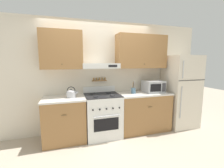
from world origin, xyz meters
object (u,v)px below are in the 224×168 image
object	(u,v)px
refrigerator	(180,91)
tea_kettle	(71,93)
stove_range	(103,115)
microwave	(153,86)
utensil_crock	(133,90)

from	to	relation	value
refrigerator	tea_kettle	world-z (taller)	refrigerator
stove_range	microwave	distance (m)	1.39
utensil_crock	stove_range	bearing A→B (deg)	-178.48
utensil_crock	microwave	bearing A→B (deg)	1.93
stove_range	refrigerator	world-z (taller)	refrigerator
refrigerator	microwave	world-z (taller)	refrigerator
stove_range	utensil_crock	size ratio (longest dim) A/B	3.80
refrigerator	microwave	distance (m)	0.77
tea_kettle	utensil_crock	world-z (taller)	utensil_crock
stove_range	refrigerator	distance (m)	2.07
refrigerator	microwave	bearing A→B (deg)	175.83
tea_kettle	microwave	distance (m)	1.92
stove_range	tea_kettle	distance (m)	0.83
tea_kettle	utensil_crock	bearing A→B (deg)	0.00
refrigerator	tea_kettle	bearing A→B (deg)	179.20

